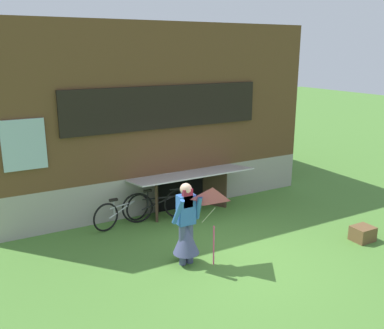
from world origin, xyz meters
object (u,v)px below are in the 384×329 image
(kite, at_px, (212,206))
(bicycle_black, at_px, (158,205))
(person, at_px, (186,231))
(bicycle_silver, at_px, (122,211))
(wooden_crate, at_px, (363,234))

(kite, xyz_separation_m, bicycle_black, (0.15, 2.76, -0.91))
(person, distance_m, bicycle_silver, 2.46)
(person, distance_m, bicycle_black, 2.34)
(person, height_order, bicycle_silver, person)
(bicycle_black, height_order, bicycle_silver, bicycle_black)
(person, relative_size, bicycle_black, 0.93)
(person, bearing_deg, kite, -64.13)
(bicycle_black, relative_size, wooden_crate, 3.81)
(wooden_crate, bearing_deg, bicycle_black, 136.74)
(person, xyz_separation_m, kite, (0.29, -0.48, 0.61))
(kite, height_order, wooden_crate, kite)
(kite, relative_size, bicycle_silver, 1.02)
(bicycle_black, xyz_separation_m, bicycle_silver, (-0.89, 0.12, -0.04))
(bicycle_black, bearing_deg, bicycle_silver, -176.60)
(kite, height_order, bicycle_black, kite)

